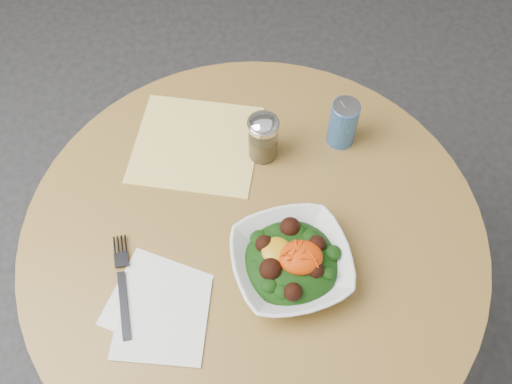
# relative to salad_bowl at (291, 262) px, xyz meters

# --- Properties ---
(ground) EXTENTS (6.00, 6.00, 0.00)m
(ground) POSITION_rel_salad_bowl_xyz_m (-0.06, 0.08, -0.78)
(ground) COLOR #2A2A2D
(ground) RESTS_ON ground
(table) EXTENTS (0.90, 0.90, 0.75)m
(table) POSITION_rel_salad_bowl_xyz_m (-0.06, 0.08, -0.23)
(table) COLOR black
(table) RESTS_ON ground
(cloth_napkin) EXTENTS (0.31, 0.30, 0.00)m
(cloth_napkin) POSITION_rel_salad_bowl_xyz_m (-0.15, 0.31, -0.03)
(cloth_napkin) COLOR #F6B60C
(cloth_napkin) RESTS_ON table
(paper_napkins) EXTENTS (0.22, 0.24, 0.00)m
(paper_napkins) POSITION_rel_salad_bowl_xyz_m (-0.25, -0.05, -0.03)
(paper_napkins) COLOR white
(paper_napkins) RESTS_ON table
(salad_bowl) EXTENTS (0.24, 0.24, 0.08)m
(salad_bowl) POSITION_rel_salad_bowl_xyz_m (0.00, 0.00, 0.00)
(salad_bowl) COLOR white
(salad_bowl) RESTS_ON table
(fork) EXTENTS (0.03, 0.21, 0.00)m
(fork) POSITION_rel_salad_bowl_xyz_m (-0.31, 0.01, -0.02)
(fork) COLOR black
(fork) RESTS_ON table
(spice_shaker) EXTENTS (0.06, 0.06, 0.11)m
(spice_shaker) POSITION_rel_salad_bowl_xyz_m (-0.02, 0.26, 0.03)
(spice_shaker) COLOR silver
(spice_shaker) RESTS_ON table
(beverage_can) EXTENTS (0.06, 0.06, 0.11)m
(beverage_can) POSITION_rel_salad_bowl_xyz_m (0.15, 0.28, 0.03)
(beverage_can) COLOR navy
(beverage_can) RESTS_ON table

